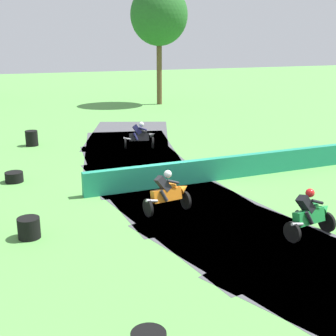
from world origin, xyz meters
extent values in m
plane|color=#569947|center=(0.00, 0.00, 0.00)|extent=(120.00, 120.00, 0.00)
cube|color=#47474C|center=(1.57, 9.77, 0.00)|extent=(7.05, 9.39, 0.01)
cube|color=#47474C|center=(0.64, 6.59, 0.00)|extent=(6.20, 9.14, 0.01)
cube|color=#47474C|center=(0.12, 3.31, 0.00)|extent=(5.25, 8.76, 0.01)
cube|color=#47474C|center=(0.01, 0.00, 0.00)|extent=(4.72, 8.50, 0.01)
cube|color=#47474C|center=(0.32, -3.30, 0.00)|extent=(5.71, 8.96, 0.01)
cube|color=#47474C|center=(1.04, -6.54, 0.00)|extent=(6.61, 9.28, 0.01)
cube|color=#1E8466|center=(5.39, 0.16, 0.45)|extent=(16.85, 0.80, 0.90)
cylinder|color=black|center=(1.75, 6.04, 0.29)|extent=(0.29, 0.75, 0.75)
cylinder|color=black|center=(0.40, 6.41, 0.29)|extent=(0.29, 0.75, 0.75)
cube|color=black|center=(1.09, 6.32, 0.57)|extent=(1.07, 0.64, 0.47)
ellipsoid|color=black|center=(1.29, 6.34, 0.82)|extent=(0.51, 0.44, 0.31)
cone|color=black|center=(1.76, 6.17, 0.69)|extent=(0.44, 0.46, 0.48)
cylinder|color=#B2B2B7|center=(0.48, 6.34, 0.53)|extent=(0.42, 0.23, 0.18)
cube|color=#1E1E4C|center=(1.05, 6.45, 0.94)|extent=(0.53, 0.49, 0.63)
sphere|color=white|center=(1.28, 6.47, 1.20)|extent=(0.26, 0.26, 0.26)
cylinder|color=#1E1E4C|center=(1.37, 6.55, 0.91)|extent=(0.43, 0.25, 0.24)
cylinder|color=#1E1E4C|center=(1.28, 6.22, 1.01)|extent=(0.43, 0.25, 0.24)
cylinder|color=#1E1E4C|center=(0.97, 6.53, 0.54)|extent=(0.26, 0.27, 0.42)
cylinder|color=#1E1E4C|center=(0.88, 6.20, 0.65)|extent=(0.26, 0.27, 0.42)
cylinder|color=black|center=(-0.05, -2.44, 0.29)|extent=(0.19, 0.72, 0.72)
cylinder|color=black|center=(-1.44, -2.65, 0.29)|extent=(0.19, 0.72, 0.72)
cube|color=orange|center=(-0.76, -2.48, 0.59)|extent=(1.04, 0.50, 0.45)
ellipsoid|color=orange|center=(-0.59, -2.40, 0.84)|extent=(0.48, 0.39, 0.30)
cone|color=orange|center=(-0.09, -2.35, 0.70)|extent=(0.44, 0.42, 0.46)
cylinder|color=#B2B2B7|center=(-1.33, -2.70, 0.53)|extent=(0.42, 0.15, 0.17)
cube|color=#28282D|center=(-0.85, -2.41, 0.96)|extent=(0.54, 0.40, 0.62)
sphere|color=white|center=(-0.64, -2.31, 1.23)|extent=(0.26, 0.26, 0.26)
cylinder|color=#28282D|center=(-0.60, -2.19, 0.94)|extent=(0.44, 0.14, 0.24)
cylinder|color=#28282D|center=(-0.55, -2.54, 1.02)|extent=(0.44, 0.14, 0.24)
cylinder|color=#28282D|center=(-0.96, -2.33, 0.57)|extent=(0.29, 0.19, 0.42)
cylinder|color=#28282D|center=(-0.91, -2.68, 0.64)|extent=(0.29, 0.19, 0.42)
cylinder|color=black|center=(3.09, -5.62, 0.29)|extent=(0.21, 0.73, 0.73)
cylinder|color=black|center=(1.71, -5.86, 0.29)|extent=(0.21, 0.73, 0.73)
cube|color=#198438|center=(2.39, -5.67, 0.58)|extent=(1.05, 0.53, 0.46)
ellipsoid|color=#198438|center=(2.55, -5.58, 0.84)|extent=(0.49, 0.40, 0.30)
cone|color=#198438|center=(3.05, -5.53, 0.70)|extent=(0.45, 0.43, 0.47)
cylinder|color=#B2B2B7|center=(1.82, -5.91, 0.53)|extent=(0.42, 0.16, 0.18)
cube|color=black|center=(2.29, -5.59, 0.95)|extent=(0.55, 0.40, 0.62)
sphere|color=red|center=(2.50, -5.49, 1.23)|extent=(0.26, 0.26, 0.26)
cylinder|color=black|center=(2.54, -5.37, 0.94)|extent=(0.44, 0.14, 0.24)
cylinder|color=black|center=(2.60, -5.71, 1.02)|extent=(0.44, 0.14, 0.24)
cylinder|color=black|center=(2.18, -5.52, 0.56)|extent=(0.30, 0.19, 0.42)
cylinder|color=black|center=(2.24, -5.87, 0.65)|extent=(0.30, 0.19, 0.42)
cylinder|color=black|center=(-4.01, 8.86, 0.10)|extent=(0.64, 0.64, 0.20)
cylinder|color=black|center=(-4.01, 8.86, 0.30)|extent=(0.64, 0.64, 0.20)
cylinder|color=black|center=(-4.01, 8.86, 0.50)|extent=(0.64, 0.64, 0.20)
cylinder|color=black|center=(-4.01, 8.86, 0.70)|extent=(0.64, 0.64, 0.20)
cylinder|color=black|center=(-5.23, 2.66, 0.10)|extent=(0.70, 0.70, 0.20)
cylinder|color=black|center=(-5.23, 2.66, 0.30)|extent=(0.70, 0.70, 0.20)
cylinder|color=black|center=(-5.11, -2.94, 0.10)|extent=(0.63, 0.63, 0.20)
cylinder|color=black|center=(-5.11, -2.94, 0.30)|extent=(0.63, 0.63, 0.20)
cylinder|color=black|center=(-5.11, -2.94, 0.50)|extent=(0.63, 0.63, 0.20)
cone|color=orange|center=(5.84, 1.09, 0.22)|extent=(0.28, 0.28, 0.44)
cylinder|color=brown|center=(7.53, 20.94, 2.63)|extent=(0.44, 0.44, 5.26)
ellipsoid|color=#235B23|center=(7.53, 20.94, 7.24)|extent=(4.66, 4.66, 4.89)
camera|label=1|loc=(-5.69, -15.46, 5.51)|focal=48.54mm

